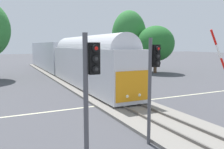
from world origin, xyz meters
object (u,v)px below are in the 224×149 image
(traffic_signal_far_side, at_px, (121,49))
(maple_right_background, at_px, (156,44))
(commuter_train, at_px, (64,57))
(traffic_signal_median, at_px, (153,74))
(traffic_signal_near_left, at_px, (90,85))
(oak_far_right, at_px, (129,36))

(traffic_signal_far_side, bearing_deg, maple_right_background, 32.28)
(commuter_train, distance_m, traffic_signal_far_side, 9.33)
(maple_right_background, bearing_deg, traffic_signal_far_side, -147.72)
(traffic_signal_far_side, distance_m, traffic_signal_median, 18.42)
(traffic_signal_median, relative_size, traffic_signal_near_left, 0.99)
(traffic_signal_near_left, distance_m, maple_right_background, 32.14)
(traffic_signal_median, bearing_deg, traffic_signal_far_side, 66.81)
(traffic_signal_near_left, bearing_deg, traffic_signal_far_side, 59.75)
(commuter_train, distance_m, oak_far_right, 13.18)
(traffic_signal_far_side, bearing_deg, commuter_train, 123.05)
(traffic_signal_far_side, relative_size, oak_far_right, 0.58)
(commuter_train, xyz_separation_m, maple_right_background, (14.59, -1.71, 1.95))
(traffic_signal_near_left, height_order, oak_far_right, oak_far_right)
(maple_right_background, xyz_separation_m, oak_far_right, (-2.23, 4.82, 1.38))
(maple_right_background, bearing_deg, commuter_train, 173.32)
(commuter_train, relative_size, maple_right_background, 5.48)
(traffic_signal_far_side, height_order, oak_far_right, oak_far_right)
(commuter_train, relative_size, traffic_signal_far_side, 6.86)
(commuter_train, xyz_separation_m, traffic_signal_near_left, (-5.87, -26.45, 0.52))
(traffic_signal_median, relative_size, oak_far_right, 0.46)
(maple_right_background, bearing_deg, traffic_signal_median, -126.21)
(traffic_signal_median, xyz_separation_m, traffic_signal_near_left, (-3.66, -1.79, 0.04))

